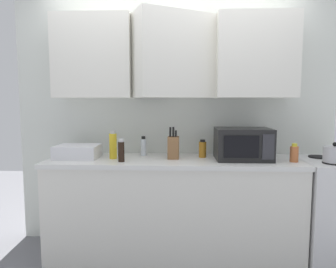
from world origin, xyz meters
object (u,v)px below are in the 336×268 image
object	(u,v)px
bottle_spice_jar	(294,154)
bottle_amber_vinegar	(203,149)
bottle_soy_dark	(121,151)
dish_rack	(78,152)
bottle_yellow_mustard	(113,146)
kettle	(334,154)
knife_block	(173,147)
bottle_clear_tall	(143,147)
microwave	(243,144)

from	to	relation	value
bottle_spice_jar	bottle_amber_vinegar	size ratio (longest dim) A/B	0.96
bottle_spice_jar	bottle_soy_dark	world-z (taller)	bottle_soy_dark
dish_rack	bottle_yellow_mustard	size ratio (longest dim) A/B	1.51
dish_rack	kettle	bearing A→B (deg)	-4.12
bottle_yellow_mustard	bottle_amber_vinegar	distance (m)	0.82
kettle	knife_block	xyz separation A→B (m)	(-1.35, 0.17, 0.03)
bottle_spice_jar	bottle_clear_tall	distance (m)	1.35
dish_rack	knife_block	size ratio (longest dim) A/B	1.31
bottle_spice_jar	bottle_yellow_mustard	world-z (taller)	bottle_yellow_mustard
bottle_soy_dark	bottle_clear_tall	bearing A→B (deg)	64.40
microwave	dish_rack	distance (m)	1.50
bottle_soy_dark	bottle_clear_tall	xyz separation A→B (m)	(0.15, 0.32, -0.01)
kettle	bottle_yellow_mustard	world-z (taller)	bottle_yellow_mustard
kettle	microwave	world-z (taller)	microwave
bottle_soy_dark	knife_block	bearing A→B (deg)	20.72
bottle_amber_vinegar	bottle_soy_dark	bearing A→B (deg)	-161.26
knife_block	kettle	bearing A→B (deg)	-7.17
bottle_yellow_mustard	bottle_clear_tall	bearing A→B (deg)	34.86
bottle_spice_jar	bottle_clear_tall	xyz separation A→B (m)	(-1.33, 0.26, 0.01)
microwave	bottle_clear_tall	xyz separation A→B (m)	(-0.91, 0.17, -0.05)
kettle	bottle_amber_vinegar	xyz separation A→B (m)	(-1.08, 0.24, -0.00)
kettle	dish_rack	bearing A→B (deg)	175.88
microwave	bottle_spice_jar	bearing A→B (deg)	-12.97
knife_block	bottle_yellow_mustard	size ratio (longest dim) A/B	1.15
microwave	bottle_yellow_mustard	size ratio (longest dim) A/B	1.91
knife_block	bottle_amber_vinegar	distance (m)	0.28
microwave	bottle_amber_vinegar	distance (m)	0.37
microwave	knife_block	world-z (taller)	knife_block
knife_block	bottle_yellow_mustard	bearing A→B (deg)	-177.23
kettle	dish_rack	xyz separation A→B (m)	(-2.22, 0.16, -0.02)
kettle	microwave	size ratio (longest dim) A/B	0.36
bottle_yellow_mustard	bottle_soy_dark	size ratio (longest dim) A/B	1.26
bottle_yellow_mustard	bottle_spice_jar	bearing A→B (deg)	-3.05
bottle_clear_tall	microwave	bearing A→B (deg)	-10.27
bottle_amber_vinegar	dish_rack	bearing A→B (deg)	-175.77
kettle	bottle_soy_dark	xyz separation A→B (m)	(-1.79, 0.00, 0.01)
bottle_spice_jar	kettle	bearing A→B (deg)	-10.87
bottle_clear_tall	dish_rack	bearing A→B (deg)	-164.64
bottle_spice_jar	dish_rack	bearing A→B (deg)	176.98
bottle_yellow_mustard	bottle_amber_vinegar	size ratio (longest dim) A/B	1.52
kettle	bottle_amber_vinegar	distance (m)	1.10
dish_rack	bottle_amber_vinegar	bearing A→B (deg)	4.23
kettle	bottle_yellow_mustard	xyz separation A→B (m)	(-1.89, 0.14, 0.04)
microwave	bottle_clear_tall	bearing A→B (deg)	169.73
dish_rack	bottle_soy_dark	bearing A→B (deg)	-20.00
bottle_spice_jar	bottle_amber_vinegar	world-z (taller)	bottle_amber_vinegar
bottle_yellow_mustard	bottle_soy_dark	world-z (taller)	bottle_yellow_mustard
microwave	bottle_yellow_mustard	bearing A→B (deg)	-179.41
bottle_amber_vinegar	microwave	bearing A→B (deg)	-14.29
microwave	bottle_clear_tall	distance (m)	0.93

